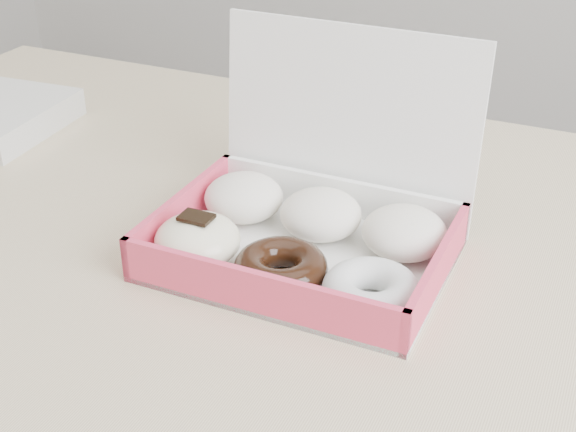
% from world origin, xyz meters
% --- Properties ---
extents(table, '(1.20, 0.80, 0.75)m').
position_xyz_m(table, '(0.00, 0.00, 0.67)').
color(table, tan).
rests_on(table, ground).
extents(donut_box, '(0.27, 0.23, 0.20)m').
position_xyz_m(donut_box, '(0.10, -0.01, 0.78)').
color(donut_box, white).
rests_on(donut_box, table).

